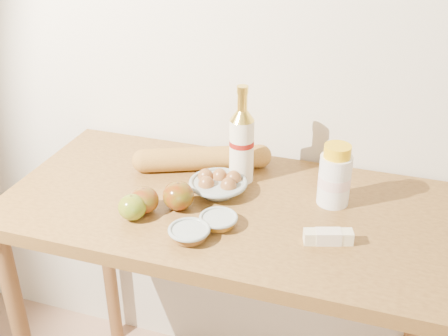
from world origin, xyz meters
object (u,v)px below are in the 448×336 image
at_px(egg_bowl, 218,185).
at_px(cream_bottle, 335,177).
at_px(bourbon_bottle, 242,143).
at_px(baguette, 202,158).
at_px(table, 227,240).

bearing_deg(egg_bowl, cream_bottle, 8.01).
height_order(bourbon_bottle, baguette, bourbon_bottle).
xyz_separation_m(table, baguette, (-0.13, 0.16, 0.16)).
relative_size(bourbon_bottle, baguette, 0.70).
distance_m(cream_bottle, egg_bowl, 0.31).
relative_size(bourbon_bottle, cream_bottle, 1.67).
height_order(table, cream_bottle, cream_bottle).
xyz_separation_m(table, cream_bottle, (0.27, 0.09, 0.20)).
bearing_deg(table, bourbon_bottle, 90.31).
xyz_separation_m(bourbon_bottle, baguette, (-0.13, 0.03, -0.08)).
bearing_deg(baguette, egg_bowl, -75.14).
bearing_deg(egg_bowl, table, -47.39).
height_order(cream_bottle, baguette, cream_bottle).
distance_m(cream_bottle, baguette, 0.40).
bearing_deg(cream_bottle, baguette, 156.60).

